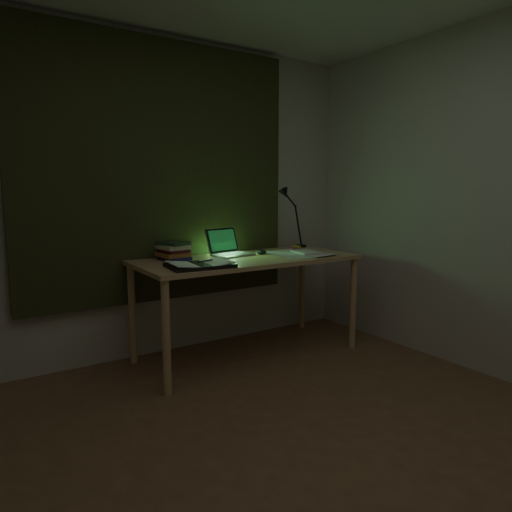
{
  "coord_description": "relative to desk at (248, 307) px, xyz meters",
  "views": [
    {
      "loc": [
        -1.36,
        -1.45,
        1.31
      ],
      "look_at": [
        0.52,
        1.42,
        0.82
      ],
      "focal_mm": 32.0,
      "sensor_mm": 36.0,
      "label": 1
    }
  ],
  "objects": [
    {
      "name": "mouse",
      "position": [
        0.19,
        0.09,
        0.42
      ],
      "size": [
        0.08,
        0.11,
        0.04
      ],
      "primitive_type": "ellipsoid",
      "rotation": [
        0.0,
        0.0,
        0.11
      ],
      "color": "black",
      "rests_on": "desk"
    },
    {
      "name": "desk_lamp",
      "position": [
        0.78,
        0.3,
        0.65
      ],
      "size": [
        0.38,
        0.31,
        0.52
      ],
      "primitive_type": null,
      "rotation": [
        0.0,
        0.0,
        -0.13
      ],
      "color": "black",
      "rests_on": "desk"
    },
    {
      "name": "open_textbook",
      "position": [
        -0.52,
        -0.21,
        0.42
      ],
      "size": [
        0.46,
        0.35,
        0.04
      ],
      "primitive_type": null,
      "rotation": [
        0.0,
        0.0,
        -0.09
      ],
      "color": "white",
      "rests_on": "desk"
    },
    {
      "name": "curtain",
      "position": [
        -0.52,
        0.42,
        1.05
      ],
      "size": [
        2.2,
        0.06,
        2.0
      ],
      "primitive_type": "cube",
      "color": "#2E351A",
      "rests_on": "wall_back"
    },
    {
      "name": "loose_papers",
      "position": [
        0.44,
        -0.1,
        0.41
      ],
      "size": [
        0.49,
        0.5,
        0.02
      ],
      "primitive_type": null,
      "rotation": [
        0.0,
        0.0,
        -0.35
      ],
      "color": "silver",
      "rests_on": "desk"
    },
    {
      "name": "book_stack",
      "position": [
        -0.54,
        0.2,
        0.47
      ],
      "size": [
        0.23,
        0.26,
        0.15
      ],
      "primitive_type": null,
      "rotation": [
        0.0,
        0.0,
        0.23
      ],
      "color": "white",
      "rests_on": "desk"
    },
    {
      "name": "desk",
      "position": [
        0.0,
        0.0,
        0.0
      ],
      "size": [
        1.74,
        0.76,
        0.79
      ],
      "primitive_type": null,
      "color": "tan",
      "rests_on": "floor"
    },
    {
      "name": "sticky_yellow",
      "position": [
        0.73,
        0.3,
        0.41
      ],
      "size": [
        0.09,
        0.09,
        0.02
      ],
      "primitive_type": "cube",
      "rotation": [
        0.0,
        0.0,
        0.29
      ],
      "color": "yellow",
      "rests_on": "desk"
    },
    {
      "name": "laptop",
      "position": [
        -0.04,
        0.15,
        0.51
      ],
      "size": [
        0.37,
        0.4,
        0.22
      ],
      "primitive_type": null,
      "rotation": [
        0.0,
        0.0,
        0.18
      ],
      "color": "#B6B6BB",
      "rests_on": "desk"
    },
    {
      "name": "wall_back",
      "position": [
        -0.52,
        0.46,
        0.85
      ],
      "size": [
        3.5,
        0.0,
        2.5
      ],
      "primitive_type": "cube",
      "color": "beige",
      "rests_on": "ground"
    },
    {
      "name": "floor",
      "position": [
        -0.52,
        -1.54,
        -0.4
      ],
      "size": [
        3.5,
        4.0,
        0.0
      ],
      "primitive_type": "cube",
      "color": "brown",
      "rests_on": "ground"
    },
    {
      "name": "sticky_pink",
      "position": [
        0.61,
        0.23,
        0.4
      ],
      "size": [
        0.09,
        0.09,
        0.02
      ],
      "primitive_type": "cube",
      "rotation": [
        0.0,
        0.0,
        0.38
      ],
      "color": "#CF5073",
      "rests_on": "desk"
    }
  ]
}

